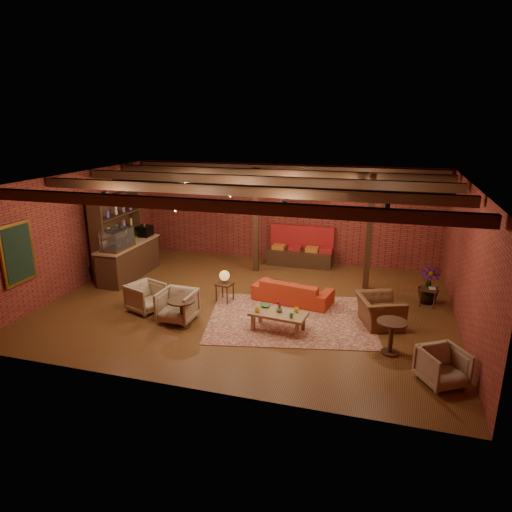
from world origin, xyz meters
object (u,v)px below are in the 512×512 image
(round_table_right, at_px, (391,332))
(armchair_right, at_px, (380,306))
(sofa, at_px, (293,291))
(armchair_a, at_px, (146,296))
(plant_tall, at_px, (433,250))
(round_table_left, at_px, (182,309))
(armchair_far, at_px, (443,365))
(armchair_b, at_px, (177,304))
(coffee_table, at_px, (278,314))
(side_table_lamp, at_px, (224,278))
(side_table_book, at_px, (429,290))

(round_table_right, bearing_deg, armchair_right, 101.45)
(sofa, relative_size, armchair_a, 2.59)
(armchair_right, distance_m, plant_tall, 2.29)
(round_table_left, bearing_deg, plant_tall, 29.33)
(round_table_left, distance_m, armchair_far, 5.56)
(armchair_b, height_order, armchair_right, armchair_right)
(round_table_left, relative_size, armchair_a, 0.84)
(armchair_right, bearing_deg, sofa, 49.14)
(sofa, xyz_separation_m, armchair_a, (-3.38, -1.58, 0.10))
(coffee_table, xyz_separation_m, plant_tall, (3.35, 2.65, 1.04))
(round_table_left, height_order, armchair_b, armchair_b)
(side_table_lamp, relative_size, armchair_b, 1.02)
(side_table_lamp, height_order, armchair_a, side_table_lamp)
(side_table_book, relative_size, armchair_far, 0.65)
(armchair_b, height_order, armchair_far, armchair_b)
(armchair_far, distance_m, plant_tall, 4.06)
(coffee_table, relative_size, armchair_b, 1.59)
(side_table_book, bearing_deg, coffee_table, -143.73)
(armchair_b, bearing_deg, side_table_lamp, 67.31)
(sofa, relative_size, side_table_lamp, 2.41)
(armchair_a, bearing_deg, side_table_lamp, -36.00)
(armchair_far, bearing_deg, round_table_left, 139.47)
(side_table_lamp, distance_m, armchair_far, 5.69)
(side_table_lamp, bearing_deg, plant_tall, 15.19)
(side_table_book, height_order, round_table_right, round_table_right)
(side_table_lamp, xyz_separation_m, armchair_right, (3.92, -0.33, -0.18))
(side_table_lamp, bearing_deg, round_table_left, -103.66)
(armchair_far, bearing_deg, armchair_a, 136.17)
(coffee_table, distance_m, side_table_lamp, 2.17)
(side_table_book, relative_size, plant_tall, 0.17)
(coffee_table, bearing_deg, sofa, 90.85)
(armchair_a, distance_m, armchair_b, 1.06)
(armchair_a, bearing_deg, armchair_right, -61.84)
(round_table_left, bearing_deg, round_table_right, 0.62)
(coffee_table, bearing_deg, plant_tall, 38.35)
(armchair_right, bearing_deg, round_table_left, 86.51)
(armchair_a, distance_m, armchair_right, 5.64)
(coffee_table, bearing_deg, side_table_book, 36.27)
(armchair_a, xyz_separation_m, armchair_far, (6.75, -1.42, -0.02))
(coffee_table, relative_size, armchair_far, 1.77)
(sofa, relative_size, round_table_left, 3.09)
(armchair_a, bearing_deg, side_table_book, -50.97)
(round_table_right, distance_m, plant_tall, 3.31)
(armchair_right, relative_size, armchair_far, 1.42)
(coffee_table, bearing_deg, round_table_right, -9.11)
(side_table_lamp, xyz_separation_m, armchair_far, (5.08, -2.54, -0.27))
(armchair_a, bearing_deg, round_table_left, -95.06)
(round_table_left, relative_size, armchair_right, 0.62)
(plant_tall, bearing_deg, armchair_right, -124.24)
(armchair_a, height_order, side_table_book, armchair_a)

